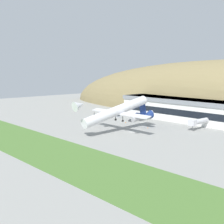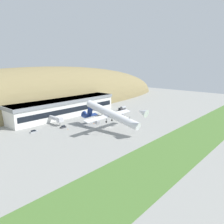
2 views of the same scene
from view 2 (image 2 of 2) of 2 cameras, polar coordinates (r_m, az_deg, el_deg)
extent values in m
plane|color=gray|center=(138.81, -0.42, -3.96)|extent=(409.57, 409.57, 0.00)
cube|color=#4C7533|center=(114.46, 17.60, -8.33)|extent=(368.61, 27.38, 0.08)
ellipsoid|color=olive|center=(211.51, -16.60, 1.41)|extent=(329.95, 74.64, 72.72)
cube|color=white|center=(170.44, -12.25, 1.19)|extent=(86.28, 18.14, 12.98)
cube|color=gray|center=(169.46, -12.34, 2.96)|extent=(87.48, 19.34, 2.34)
cube|color=black|center=(163.43, -10.34, 0.55)|extent=(82.83, 0.16, 3.63)
cylinder|color=silver|center=(148.82, -14.66, -1.62)|extent=(2.60, 11.20, 2.60)
cube|color=silver|center=(144.32, -13.42, -2.01)|extent=(3.38, 2.86, 2.86)
cylinder|color=slate|center=(145.24, -13.49, -2.73)|extent=(0.36, 0.36, 4.00)
cylinder|color=silver|center=(170.81, -4.13, 0.63)|extent=(2.60, 13.09, 2.60)
cube|color=silver|center=(166.29, -2.56, 0.31)|extent=(3.38, 2.86, 2.86)
cylinder|color=slate|center=(167.08, -2.67, -0.33)|extent=(0.36, 0.36, 4.00)
cylinder|color=silver|center=(128.90, -0.13, -0.55)|extent=(4.54, 39.45, 12.42)
cone|color=silver|center=(114.95, 7.97, -0.05)|extent=(4.45, 5.79, 5.36)
cone|color=navy|center=(145.26, -6.67, -0.95)|extent=(4.45, 6.68, 5.55)
cube|color=navy|center=(141.71, -5.75, 0.50)|extent=(0.50, 5.43, 7.76)
cube|color=navy|center=(142.69, -5.78, -0.90)|extent=(11.79, 3.18, 1.00)
cube|color=silver|center=(130.44, -0.76, -0.93)|extent=(37.72, 3.62, 1.17)
cylinder|color=#9E9EA3|center=(122.59, -4.14, -2.57)|extent=(2.30, 3.99, 2.98)
cylinder|color=#9E9EA3|center=(138.78, 2.55, -0.70)|extent=(2.30, 3.99, 2.98)
cylinder|color=#2D2D2D|center=(129.25, -1.50, -2.14)|extent=(0.28, 0.28, 2.20)
cylinder|color=#2D2D2D|center=(129.54, -1.50, -2.61)|extent=(0.45, 1.10, 1.10)
cylinder|color=#2D2D2D|center=(132.81, -0.03, -1.72)|extent=(0.28, 0.28, 2.20)
cylinder|color=#2D2D2D|center=(133.10, -0.03, -2.18)|extent=(0.45, 1.10, 1.10)
cylinder|color=#2D2D2D|center=(120.67, 4.66, -1.66)|extent=(0.22, 0.22, 1.98)
cylinder|color=#2D2D2D|center=(120.93, 4.65, -2.11)|extent=(0.30, 0.83, 0.82)
cube|color=#333338|center=(140.44, -12.65, -3.90)|extent=(3.82, 1.97, 0.83)
cube|color=black|center=(140.31, -12.60, -3.60)|extent=(2.15, 1.58, 0.68)
cube|color=#999EA3|center=(136.37, -19.75, -4.89)|extent=(4.58, 1.88, 0.78)
cube|color=black|center=(136.07, -19.86, -4.62)|extent=(2.54, 1.54, 0.64)
cube|color=#333338|center=(184.53, 2.23, 0.71)|extent=(2.73, 2.73, 2.52)
cube|color=black|center=(183.39, 1.99, 0.78)|extent=(0.22, 2.19, 1.11)
cube|color=#38383D|center=(187.90, 2.94, 0.68)|extent=(5.59, 2.67, 0.90)
cylinder|color=#999EA3|center=(187.55, 2.94, 1.18)|extent=(5.33, 2.78, 2.44)
cube|color=orange|center=(146.64, -4.78, -3.07)|extent=(0.52, 0.52, 0.03)
cone|color=orange|center=(146.56, -4.78, -2.96)|extent=(0.40, 0.40, 0.55)
cube|color=orange|center=(136.90, -11.46, -4.46)|extent=(0.52, 0.52, 0.03)
cone|color=orange|center=(136.82, -11.46, -4.34)|extent=(0.40, 0.40, 0.55)
camera|label=1|loc=(202.57, 46.60, 6.17)|focal=50.00mm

